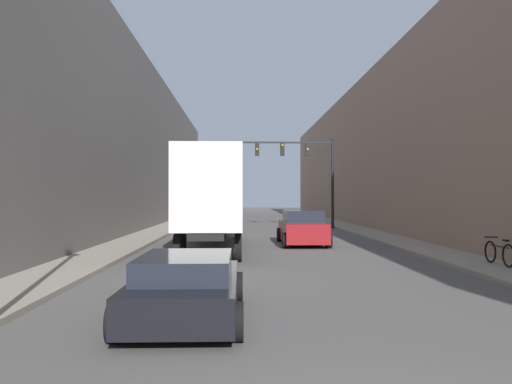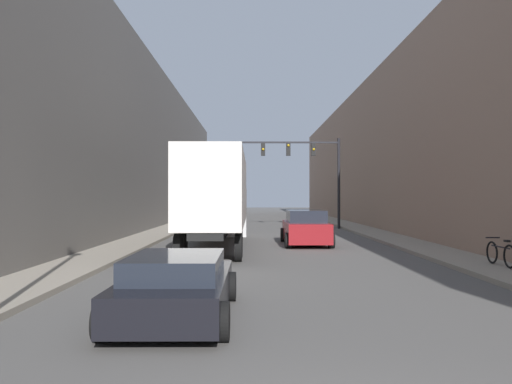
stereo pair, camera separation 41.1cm
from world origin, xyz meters
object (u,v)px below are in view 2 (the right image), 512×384
object	(u,v)px
semi_truck	(219,196)
sedan_car	(177,286)
traffic_signal_gantry	(311,163)
parked_bicycle	(501,254)
suv_car	(306,228)

from	to	relation	value
semi_truck	sedan_car	world-z (taller)	semi_truck
sedan_car	traffic_signal_gantry	bearing A→B (deg)	77.83
sedan_car	traffic_signal_gantry	world-z (taller)	traffic_signal_gantry
parked_bicycle	semi_truck	bearing A→B (deg)	139.38
traffic_signal_gantry	semi_truck	bearing A→B (deg)	-115.23
sedan_car	parked_bicycle	size ratio (longest dim) A/B	2.41
semi_truck	traffic_signal_gantry	world-z (taller)	traffic_signal_gantry
semi_truck	parked_bicycle	xyz separation A→B (m)	(9.30, -7.97, -1.82)
suv_car	parked_bicycle	xyz separation A→B (m)	(5.18, -8.37, -0.26)
semi_truck	suv_car	world-z (taller)	semi_truck
traffic_signal_gantry	parked_bicycle	xyz separation A→B (m)	(3.51, -20.24, -4.15)
semi_truck	suv_car	distance (m)	4.42
sedan_car	parked_bicycle	xyz separation A→B (m)	(9.16, 5.94, -0.07)
traffic_signal_gantry	parked_bicycle	size ratio (longest dim) A/B	4.03
semi_truck	sedan_car	distance (m)	14.03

